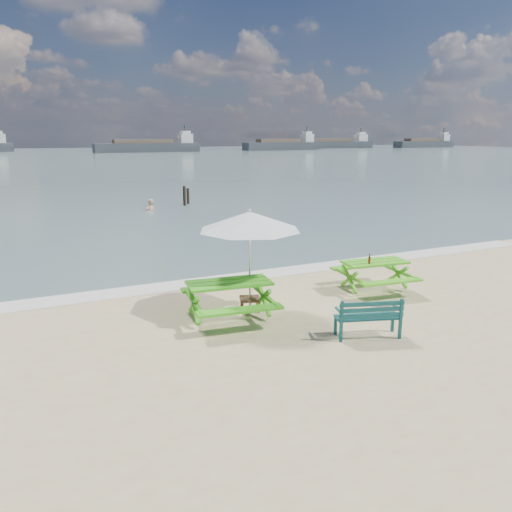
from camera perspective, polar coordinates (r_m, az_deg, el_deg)
name	(u,v)px	position (r m, az deg, el deg)	size (l,w,h in m)	color
sea	(52,159)	(93.13, -22.31, 10.21)	(300.00, 300.00, 0.00)	slate
foam_strip	(240,277)	(14.16, -1.86, -2.43)	(22.00, 0.90, 0.01)	silver
picnic_table_left	(229,301)	(10.89, -3.07, -5.19)	(2.01, 2.19, 0.86)	green
picnic_table_right	(374,276)	(13.22, 13.36, -2.29)	(1.84, 2.00, 0.79)	#4BB51B
park_bench	(367,325)	(10.27, 12.61, -7.68)	(1.36, 0.80, 0.80)	#104242
side_table	(250,304)	(11.49, -0.70, -5.48)	(0.59, 0.59, 0.30)	brown
patio_umbrella	(250,221)	(11.01, -0.72, 4.03)	(2.97, 2.97, 2.29)	silver
beer_bottle	(369,260)	(12.82, 12.82, -0.48)	(0.07, 0.07, 0.26)	brown
swimmer	(151,215)	(27.68, -11.93, 4.60)	(0.75, 0.64, 1.75)	tan
mooring_pilings	(186,198)	(29.27, -8.01, 6.62)	(0.57, 0.77, 1.32)	black
cargo_ships	(249,145)	(142.69, -0.76, 12.52)	(161.86, 24.15, 4.40)	#35393E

